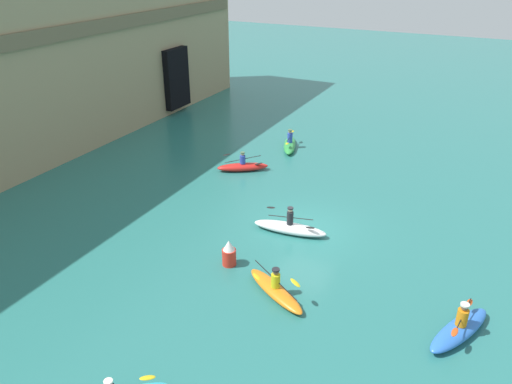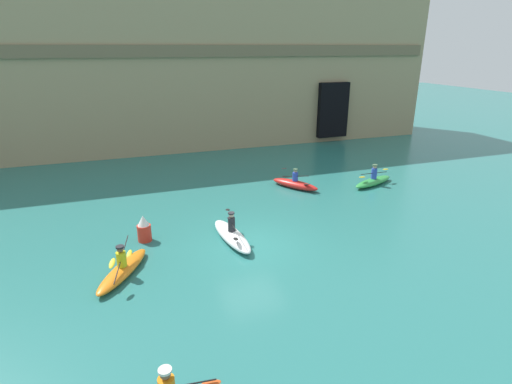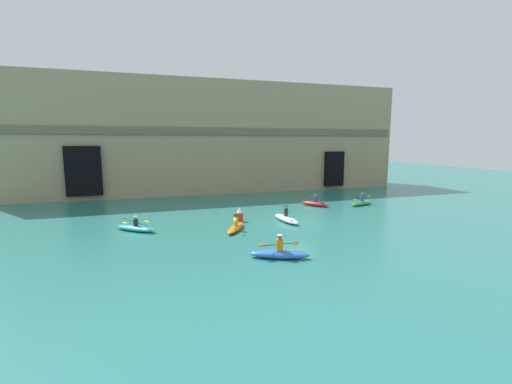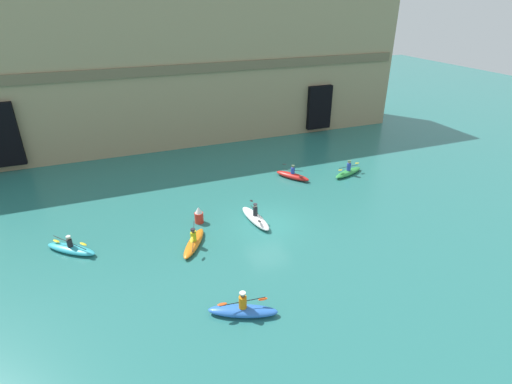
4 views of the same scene
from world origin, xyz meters
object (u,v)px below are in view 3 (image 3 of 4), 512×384
Objects in this scene: kayak_cyan at (136,228)px; kayak_orange at (236,227)px; kayak_blue at (279,253)px; kayak_green at (362,203)px; kayak_white at (286,218)px; marker_buoy at (239,215)px; kayak_red at (315,203)px.

kayak_orange is at bearing 23.40° from kayak_cyan.
kayak_orange is 6.24m from kayak_blue.
kayak_green is 17.43m from kayak_blue.
kayak_white is at bearing -177.25° from kayak_green.
kayak_orange is (-4.27, -1.26, -0.03)m from kayak_white.
kayak_cyan is (-10.79, 0.64, -0.04)m from kayak_white.
kayak_green is at bearing -38.09° from kayak_orange.
kayak_orange is 1.03× the size of kayak_cyan.
kayak_orange is 0.95× the size of kayak_blue.
kayak_orange is 2.62m from marker_buoy.
kayak_green is 2.84× the size of marker_buoy.
marker_buoy is at bearing 9.99° from kayak_orange.
kayak_green reaches higher than marker_buoy.
kayak_green is at bearing 12.65° from marker_buoy.
marker_buoy is at bearing 172.31° from kayak_green.
kayak_orange is 0.96× the size of kayak_green.
kayak_white reaches higher than kayak_red.
kayak_cyan is (-6.52, 1.90, -0.01)m from kayak_orange.
kayak_green is 13.21m from marker_buoy.
kayak_blue reaches higher than marker_buoy.
kayak_blue is 8.64m from marker_buoy.
kayak_red is 4.55m from kayak_green.
kayak_green is at bearing 49.20° from kayak_cyan.
kayak_green reaches higher than kayak_cyan.
kayak_green is at bearing -136.18° from kayak_red.
kayak_blue is (-3.52, -7.46, 0.01)m from kayak_white.
marker_buoy is (-12.89, -2.89, 0.27)m from kayak_green.
kayak_blue is at bearing -142.32° from kayak_orange.
kayak_green is (9.55, 4.07, -0.01)m from kayak_white.
kayak_blue reaches higher than kayak_red.
kayak_blue reaches higher than kayak_white.
kayak_blue is at bearing -31.96° from kayak_white.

